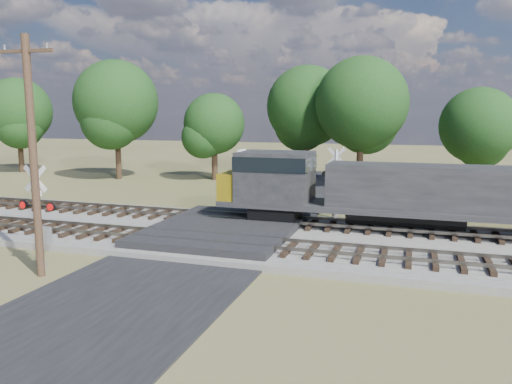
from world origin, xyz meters
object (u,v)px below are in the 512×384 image
(crossing_signal_near, at_px, (41,227))
(utility_pole, at_px, (33,152))
(equipment_shed, at_px, (479,192))
(crossing_signal_far, at_px, (334,189))

(crossing_signal_near, xyz_separation_m, utility_pole, (0.45, -0.62, 3.03))
(crossing_signal_near, relative_size, utility_pole, 0.47)
(crossing_signal_near, relative_size, equipment_shed, 0.90)
(crossing_signal_near, distance_m, crossing_signal_far, 16.59)
(equipment_shed, bearing_deg, crossing_signal_near, -128.74)
(utility_pole, distance_m, equipment_shed, 25.03)
(crossing_signal_near, bearing_deg, equipment_shed, 44.33)
(crossing_signal_far, distance_m, equipment_shed, 9.02)
(utility_pole, bearing_deg, equipment_shed, 42.68)
(utility_pole, relative_size, equipment_shed, 1.93)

